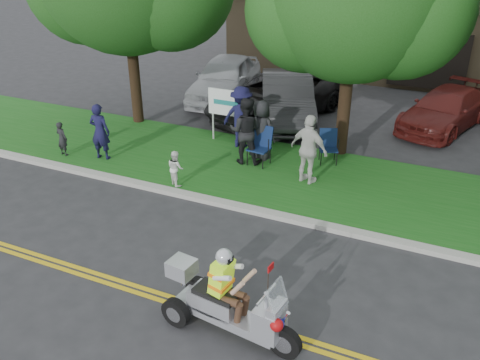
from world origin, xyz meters
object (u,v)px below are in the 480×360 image
at_px(lawn_chair_a, 261,143).
at_px(parked_car_left, 287,98).
at_px(spectator_adult_mid, 245,131).
at_px(spectator_adult_right, 309,150).
at_px(lawn_chair_b, 328,144).
at_px(parked_car_far_left, 225,78).
at_px(trike_scooter, 227,304).
at_px(parked_car_mid, 274,97).
at_px(parked_car_right, 445,109).
at_px(spectator_adult_left, 100,132).

height_order(lawn_chair_a, parked_car_left, parked_car_left).
xyz_separation_m(spectator_adult_mid, spectator_adult_right, (1.98, -0.47, -0.03)).
bearing_deg(spectator_adult_mid, lawn_chair_b, -167.07).
height_order(parked_car_far_left, parked_car_left, parked_car_far_left).
distance_m(lawn_chair_a, spectator_adult_right, 1.71).
distance_m(trike_scooter, parked_car_mid, 10.77).
bearing_deg(parked_car_left, spectator_adult_right, -86.47).
xyz_separation_m(trike_scooter, spectator_adult_mid, (-2.39, 6.17, 0.48)).
bearing_deg(trike_scooter, parked_car_right, 85.50).
distance_m(spectator_adult_left, parked_car_mid, 6.41).
bearing_deg(parked_car_left, parked_car_mid, 145.12).
bearing_deg(lawn_chair_b, parked_car_mid, 109.26).
bearing_deg(spectator_adult_left, spectator_adult_right, -178.47).
bearing_deg(spectator_adult_right, lawn_chair_a, -4.15).
bearing_deg(parked_car_far_left, trike_scooter, -72.64).
xyz_separation_m(lawn_chair_a, spectator_adult_left, (-4.27, -1.59, 0.21)).
height_order(spectator_adult_right, parked_car_right, spectator_adult_right).
bearing_deg(spectator_adult_mid, parked_car_right, -144.37).
bearing_deg(spectator_adult_mid, parked_car_far_left, -71.95).
distance_m(spectator_adult_left, spectator_adult_right, 5.91).
bearing_deg(lawn_chair_a, spectator_adult_left, -153.94).
height_order(spectator_adult_mid, parked_car_left, spectator_adult_mid).
relative_size(spectator_adult_left, spectator_adult_mid, 0.86).
bearing_deg(parked_car_far_left, parked_car_left, -32.24).
bearing_deg(spectator_adult_mid, spectator_adult_left, 7.51).
bearing_deg(parked_car_mid, lawn_chair_a, -53.14).
bearing_deg(parked_car_right, parked_car_left, -145.26).
distance_m(spectator_adult_right, parked_car_mid, 5.35).
bearing_deg(spectator_adult_left, lawn_chair_b, -165.44).
bearing_deg(parked_car_far_left, spectator_adult_left, -103.97).
distance_m(lawn_chair_a, parked_car_left, 3.94).
xyz_separation_m(spectator_adult_left, spectator_adult_mid, (3.85, 1.45, 0.13)).
height_order(lawn_chair_b, parked_car_right, parked_car_right).
bearing_deg(spectator_adult_right, spectator_adult_mid, 3.86).
bearing_deg(lawn_chair_a, spectator_adult_mid, -155.57).
bearing_deg(spectator_adult_left, parked_car_right, -149.31).
xyz_separation_m(spectator_adult_left, parked_car_right, (8.70, 6.96, -0.27)).
bearing_deg(lawn_chair_a, parked_car_mid, 111.56).
height_order(spectator_adult_right, parked_car_left, spectator_adult_right).
height_order(lawn_chair_a, spectator_adult_mid, spectator_adult_mid).
xyz_separation_m(trike_scooter, spectator_adult_right, (-0.42, 5.70, 0.45)).
xyz_separation_m(spectator_adult_mid, parked_car_right, (4.84, 5.51, -0.40)).
bearing_deg(parked_car_far_left, parked_car_right, -7.44).
relative_size(lawn_chair_a, parked_car_left, 0.22).
xyz_separation_m(lawn_chair_b, spectator_adult_left, (-5.95, -2.47, 0.28)).
relative_size(trike_scooter, spectator_adult_right, 1.36).
bearing_deg(parked_car_left, spectator_adult_left, -146.08).
relative_size(spectator_adult_right, parked_car_far_left, 0.37).
bearing_deg(lawn_chair_a, parked_car_right, 56.17).
relative_size(spectator_adult_mid, parked_car_far_left, 0.38).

